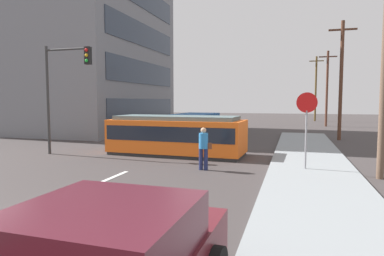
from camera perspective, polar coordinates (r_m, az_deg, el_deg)
The scene contains 15 objects.
ground_plane at distance 15.78m, azimuth -6.20°, elevation -5.29°, with size 120.00×120.00×0.00m, color #3C3635.
sidewalk_curb_right at distance 10.67m, azimuth 20.40°, elevation -10.00°, with size 3.20×36.00×0.14m, color gray.
lane_stripe_1 at distance 9.17m, azimuth -26.62°, elevation -13.03°, with size 0.16×2.40×0.01m, color silver.
lane_stripe_2 at distance 12.27m, azimuth -13.57°, elevation -8.24°, with size 0.16×2.40×0.01m, color silver.
lane_stripe_3 at distance 22.97m, azimuth 1.28°, elevation -2.15°, with size 0.16×2.40×0.01m, color silver.
lane_stripe_4 at distance 28.76m, azimuth 4.47°, elevation -0.79°, with size 0.16×2.40×0.01m, color silver.
corner_building at distance 34.39m, azimuth -19.73°, elevation 15.91°, with size 14.73×14.94×19.20m.
streetcar_tram at distance 17.03m, azimuth -2.61°, elevation -1.12°, with size 6.84×2.78×1.95m.
city_bus at distance 23.90m, azimuth 0.07°, elevation 0.58°, with size 2.68×6.06×1.78m.
pedestrian_crossing at distance 13.22m, azimuth 1.97°, elevation -3.06°, with size 0.51×0.36×1.67m.
stop_sign at distance 13.39m, azimuth 18.73°, elevation 2.17°, with size 0.76×0.07×2.88m.
traffic_light_mast at distance 18.03m, azimuth -20.82°, elevation 7.65°, with size 2.60×0.33×5.42m.
utility_pole_mid at distance 25.42m, azimuth 23.81°, elevation 7.65°, with size 1.80×0.24×8.09m.
utility_pole_far at distance 38.36m, azimuth 21.78°, elevation 6.39°, with size 1.80×0.24×7.88m.
utility_pole_distant at distance 47.75m, azimuth 20.11°, elevation 6.41°, with size 1.80×0.24×8.50m.
Camera 1 is at (6.08, -4.31, 2.71)m, focal length 31.68 mm.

